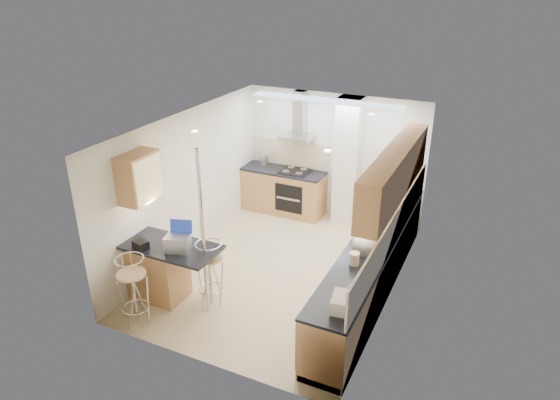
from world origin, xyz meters
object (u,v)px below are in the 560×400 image
at_px(bar_stool_near, 133,290).
at_px(bar_stool_end, 210,273).
at_px(laptop, 178,243).
at_px(bread_bin, 343,303).
at_px(microwave, 369,240).

bearing_deg(bar_stool_near, bar_stool_end, 69.12).
bearing_deg(bar_stool_end, laptop, 165.59).
bearing_deg(bread_bin, bar_stool_near, 176.92).
bearing_deg(bar_stool_end, microwave, -26.49).
bearing_deg(bar_stool_near, bread_bin, 25.13).
height_order(microwave, bread_bin, microwave).
distance_m(laptop, bread_bin, 2.57).
bearing_deg(bar_stool_near, laptop, 77.16).
distance_m(microwave, bar_stool_near, 3.38).
distance_m(laptop, bar_stool_end, 0.70).
xyz_separation_m(bar_stool_near, bar_stool_end, (0.71, 0.85, -0.02)).
distance_m(laptop, bar_stool_near, 0.88).
xyz_separation_m(laptop, bar_stool_end, (0.34, 0.26, -0.55)).
relative_size(microwave, bread_bin, 1.64).
xyz_separation_m(microwave, bar_stool_end, (-2.09, -0.96, -0.57)).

